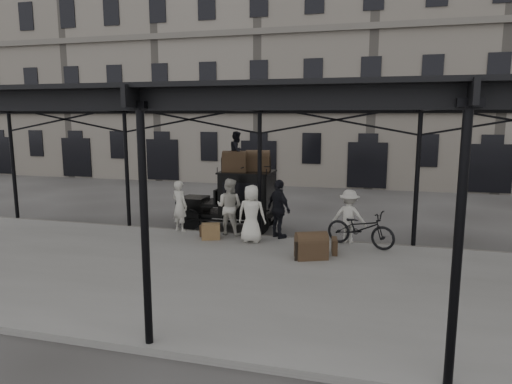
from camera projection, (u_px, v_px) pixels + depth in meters
ground at (243, 256)px, 13.74m from camera, size 120.00×120.00×0.00m
platform at (220, 276)px, 11.83m from camera, size 28.00×8.00×0.15m
canopy at (222, 99)px, 11.35m from camera, size 22.50×9.00×4.74m
building_frontage at (322, 72)px, 29.72m from camera, size 64.00×8.00×14.00m
taxi at (239, 197)px, 16.88m from camera, size 3.65×1.55×2.18m
porter_left at (180, 206)px, 16.02m from camera, size 0.78×0.66×1.80m
porter_midleft at (229, 207)px, 15.53m from camera, size 1.02×0.84×1.93m
porter_centre at (251, 214)px, 14.60m from camera, size 0.91×0.60×1.86m
porter_official at (279, 209)px, 15.09m from camera, size 1.17×1.12×1.96m
porter_right at (349, 216)px, 14.52m from camera, size 1.20×0.81×1.72m
bicycle at (361, 228)px, 14.17m from camera, size 2.32×1.43×1.15m
porter_roof at (237, 151)px, 16.52m from camera, size 0.57×0.72×1.44m
steamer_trunk_roof_near at (235, 163)px, 16.45m from camera, size 0.93×0.65×0.63m
steamer_trunk_roof_far at (258, 162)px, 16.69m from camera, size 0.95×0.68×0.63m
steamer_trunk_platform at (311, 247)px, 12.98m from camera, size 1.03×0.85×0.65m
wicker_hamper at (211, 231)px, 15.07m from camera, size 0.72×0.63×0.50m
suitcase_upright at (334, 246)px, 13.47m from camera, size 0.24×0.62×0.45m
suitcase_flat at (209, 231)px, 15.33m from camera, size 0.62×0.26×0.40m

